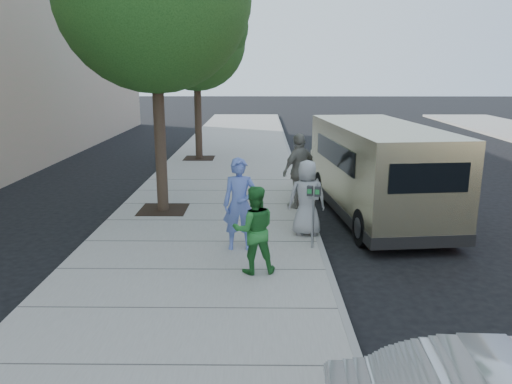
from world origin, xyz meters
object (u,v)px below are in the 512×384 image
tree_far (197,36)px  parking_meter (313,204)px  person_officer (240,204)px  person_gray_shirt (307,198)px  van (376,169)px  person_green_shirt (254,230)px  person_striped_polo (300,171)px

tree_far → parking_meter: bearing=-71.3°
person_officer → person_gray_shirt: (1.41, 0.90, -0.10)m
van → person_green_shirt: (-3.00, -3.98, -0.30)m
parking_meter → person_officer: bearing=-160.6°
person_gray_shirt → parking_meter: bearing=92.0°
person_green_shirt → person_striped_polo: (1.11, 4.29, 0.18)m
tree_far → person_gray_shirt: tree_far is taller
parking_meter → tree_far: bearing=126.5°
person_officer → parking_meter: bearing=-0.7°
tree_far → van: (5.34, -7.62, -3.65)m
van → person_officer: bearing=-145.9°
person_officer → person_green_shirt: size_ratio=1.17×
parking_meter → van: 3.32m
van → person_officer: size_ratio=3.51×
parking_meter → person_green_shirt: size_ratio=0.82×
parking_meter → person_green_shirt: (-1.16, -1.23, -0.14)m
tree_far → van: 10.00m
person_gray_shirt → person_striped_polo: bearing=-91.4°
person_officer → person_gray_shirt: person_officer is taller
tree_far → person_officer: 11.28m
van → person_green_shirt: 4.99m
van → parking_meter: bearing=-130.0°
tree_far → parking_meter: tree_far is taller
parking_meter → person_gray_shirt: (-0.05, 0.86, -0.11)m
person_green_shirt → person_striped_polo: person_striped_polo is taller
tree_far → person_striped_polo: 8.92m
person_officer → person_gray_shirt: size_ratio=1.12×
person_green_shirt → parking_meter: bearing=-141.8°
tree_far → person_gray_shirt: (3.45, -9.52, -3.91)m
van → tree_far: bearing=118.8°
tree_far → person_green_shirt: 12.48m
parking_meter → person_green_shirt: person_green_shirt is taller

